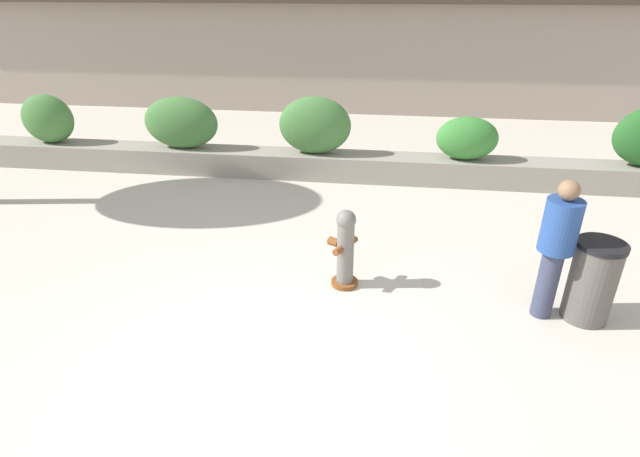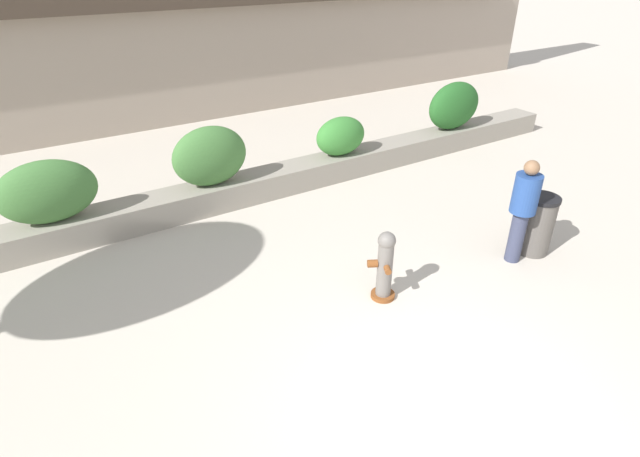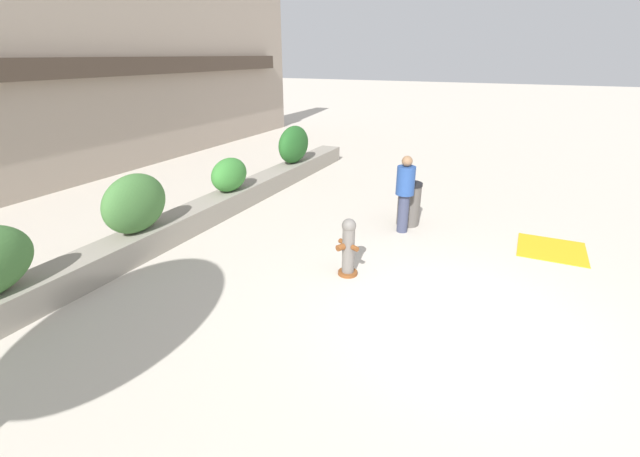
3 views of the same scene
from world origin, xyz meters
TOP-DOWN VIEW (x-y plane):
  - ground_plane at (0.00, 0.00)m, footprint 120.00×120.00m
  - planter_wall_low at (0.00, 6.00)m, footprint 18.00×0.70m
  - hedge_bush_2 at (-0.24, 6.00)m, footprint 1.44×0.66m
  - hedge_bush_3 at (2.72, 6.00)m, footprint 1.17×0.66m
  - hedge_bush_4 at (6.10, 6.00)m, footprint 1.54×0.66m
  - fire_hydrant at (0.72, 1.97)m, footprint 0.49×0.48m
  - pedestrian at (3.14, 1.62)m, footprint 0.56×0.56m
  - tactile_warning_pad at (3.51, -1.42)m, footprint 1.29×1.29m
  - trash_bin at (3.63, 1.63)m, footprint 0.55×0.55m

SIDE VIEW (x-z plane):
  - ground_plane at x=0.00m, z-range 0.00..0.00m
  - tactile_warning_pad at x=3.51m, z-range 0.00..0.01m
  - planter_wall_low at x=0.00m, z-range 0.00..0.50m
  - trash_bin at x=3.63m, z-range 0.00..1.01m
  - fire_hydrant at x=0.72m, z-range 0.01..1.09m
  - hedge_bush_3 at x=2.72m, z-range 0.50..1.33m
  - pedestrian at x=3.14m, z-range 0.12..1.85m
  - hedge_bush_2 at x=-0.24m, z-range 0.50..1.64m
  - hedge_bush_4 at x=6.10m, z-range 0.50..1.65m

